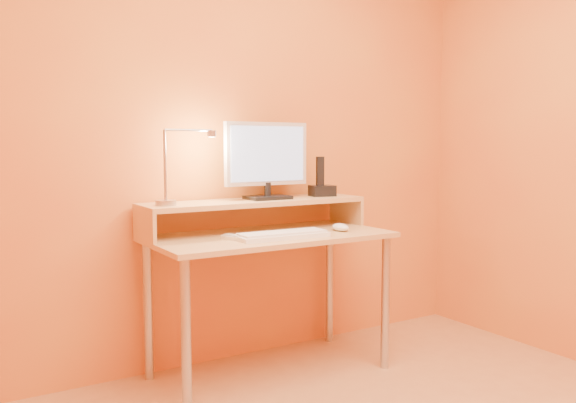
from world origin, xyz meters
TOP-DOWN VIEW (x-y plane):
  - wall_back at (0.00, 1.50)m, footprint 3.00×0.04m
  - desk_leg_fl at (-0.55, 0.93)m, footprint 0.04×0.04m
  - desk_leg_fr at (0.55, 0.93)m, footprint 0.04×0.04m
  - desk_leg_bl at (-0.55, 1.43)m, footprint 0.04×0.04m
  - desk_leg_br at (0.55, 1.43)m, footprint 0.04×0.04m
  - desk_lower at (0.00, 1.18)m, footprint 1.20×0.60m
  - shelf_riser_left at (-0.59, 1.33)m, footprint 0.02×0.30m
  - shelf_riser_right at (0.59, 1.33)m, footprint 0.02×0.30m
  - desk_shelf at (0.00, 1.33)m, footprint 1.20×0.30m
  - monitor_foot at (0.08, 1.33)m, footprint 0.22×0.16m
  - monitor_neck at (0.08, 1.33)m, footprint 0.04×0.04m
  - monitor_panel at (0.08, 1.34)m, footprint 0.48×0.05m
  - monitor_back at (0.08, 1.36)m, footprint 0.43×0.03m
  - monitor_screen at (0.08, 1.32)m, footprint 0.44×0.02m
  - lamp_base at (-0.49, 1.30)m, footprint 0.10×0.10m
  - lamp_post at (-0.49, 1.30)m, footprint 0.01×0.01m
  - lamp_arm at (-0.37, 1.30)m, footprint 0.24×0.01m
  - lamp_head at (-0.25, 1.30)m, footprint 0.04×0.04m
  - lamp_bulb at (-0.25, 1.30)m, footprint 0.03×0.03m
  - phone_dock at (0.42, 1.33)m, footprint 0.14×0.12m
  - phone_handset at (0.41, 1.33)m, footprint 0.04×0.03m
  - phone_led at (0.47, 1.28)m, footprint 0.01×0.00m
  - keyboard at (-0.01, 1.03)m, footprint 0.46×0.16m
  - mouse at (0.36, 1.08)m, footprint 0.07×0.12m
  - remote_control at (-0.23, 1.09)m, footprint 0.09×0.17m

SIDE VIEW (x-z plane):
  - desk_leg_fl at x=-0.55m, z-range 0.00..0.69m
  - desk_leg_fr at x=0.55m, z-range 0.00..0.69m
  - desk_leg_bl at x=-0.55m, z-range 0.00..0.69m
  - desk_leg_br at x=0.55m, z-range 0.00..0.69m
  - desk_lower at x=0.00m, z-range 0.70..0.72m
  - remote_control at x=-0.23m, z-range 0.72..0.74m
  - keyboard at x=-0.01m, z-range 0.72..0.74m
  - mouse at x=0.36m, z-range 0.72..0.76m
  - shelf_riser_left at x=-0.59m, z-range 0.72..0.85m
  - shelf_riser_right at x=0.59m, z-range 0.72..0.85m
  - desk_shelf at x=0.00m, z-range 0.86..0.88m
  - monitor_foot at x=0.08m, z-range 0.88..0.90m
  - lamp_base at x=-0.49m, z-range 0.88..0.90m
  - phone_dock at x=0.42m, z-range 0.88..0.94m
  - phone_led at x=0.47m, z-range 0.89..0.93m
  - monitor_neck at x=0.08m, z-range 0.90..0.97m
  - phone_handset at x=0.41m, z-range 0.94..1.10m
  - lamp_post at x=-0.49m, z-range 0.91..1.24m
  - monitor_panel at x=0.08m, z-range 0.95..1.28m
  - monitor_back at x=0.08m, z-range 0.98..1.26m
  - monitor_screen at x=0.08m, z-range 0.98..1.26m
  - lamp_bulb at x=-0.25m, z-range 1.20..1.21m
  - lamp_head at x=-0.25m, z-range 1.21..1.24m
  - lamp_arm at x=-0.37m, z-range 1.23..1.24m
  - wall_back at x=0.00m, z-range 0.00..2.50m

